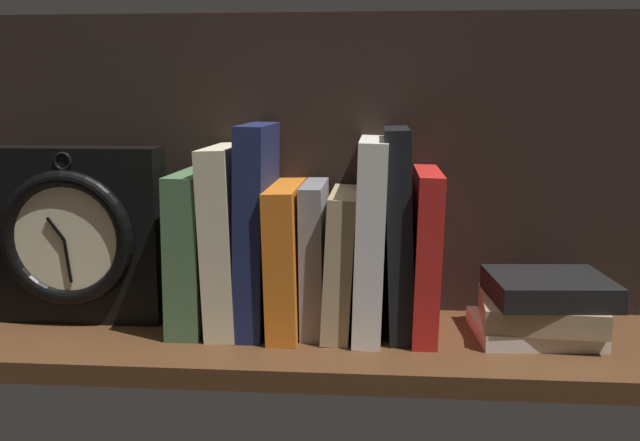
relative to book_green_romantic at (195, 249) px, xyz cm
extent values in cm
cube|color=#4C2D19|center=(12.87, -2.82, -11.19)|extent=(91.90, 24.88, 2.50)
cube|color=black|center=(12.87, 9.02, 10.12)|extent=(91.90, 1.20, 40.11)
cube|color=#476B44|center=(0.00, 0.00, 0.00)|extent=(4.41, 15.03, 19.92)
cube|color=beige|center=(4.26, 0.00, 1.63)|extent=(4.46, 15.45, 23.23)
cube|color=#192147|center=(8.11, 0.00, 3.00)|extent=(3.89, 15.32, 25.94)
cube|color=orange|center=(11.92, 0.00, -0.78)|extent=(4.06, 16.68, 18.39)
cube|color=gray|center=(15.42, 0.00, -0.63)|extent=(2.94, 12.76, 18.64)
cube|color=tan|center=(18.76, 0.00, -1.15)|extent=(4.20, 15.25, 17.72)
cube|color=silver|center=(22.43, 0.00, 2.13)|extent=(4.00, 16.84, 24.21)
cube|color=black|center=(25.91, 0.00, 2.81)|extent=(4.02, 14.33, 25.59)
cube|color=red|center=(29.20, 0.00, 0.22)|extent=(3.43, 16.09, 20.37)
cube|color=black|center=(-16.02, 0.74, 1.49)|extent=(22.86, 5.23, 22.86)
torus|color=black|center=(-16.02, -2.27, 1.53)|extent=(17.56, 2.16, 17.56)
cylinder|color=beige|center=(-16.02, -2.27, 1.53)|extent=(14.17, 0.60, 14.17)
cube|color=black|center=(-17.04, -2.77, 2.93)|extent=(2.28, 0.30, 2.98)
cube|color=black|center=(-15.73, -2.77, -1.23)|extent=(0.88, 0.30, 5.54)
torus|color=black|center=(-16.02, -1.87, 11.31)|extent=(2.44, 0.44, 2.44)
cube|color=beige|center=(42.74, -1.23, -8.97)|extent=(15.20, 13.20, 1.92)
cube|color=#9E8966|center=(43.30, -1.62, -6.55)|extent=(14.87, 13.35, 2.93)
cube|color=black|center=(44.18, -1.70, -3.63)|extent=(14.92, 13.63, 2.90)
camera|label=1|loc=(23.42, -86.80, 19.59)|focal=39.67mm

